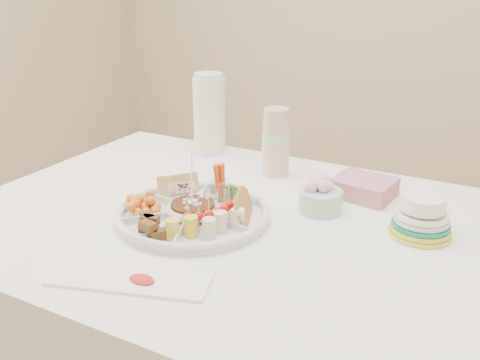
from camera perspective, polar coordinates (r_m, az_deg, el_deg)
The scene contains 15 objects.
dining_table at distance 1.54m, azimuth 1.31°, elevation -17.31°, with size 1.52×1.02×0.76m, color white.
party_tray at distance 1.35m, azimuth -5.03°, elevation -3.38°, with size 0.38×0.38×0.04m, color silver.
bean_dip at distance 1.34m, azimuth -5.04°, elevation -3.09°, with size 0.11×0.11×0.04m, color #44250B.
tortillas at distance 1.31m, azimuth 0.46°, elevation -2.92°, with size 0.11×0.11×0.06m, color olive, non-canonical shape.
carrot_cucumber at distance 1.42m, azimuth -1.44°, elevation -0.15°, with size 0.11×0.11×0.10m, color #D54913, non-canonical shape.
pita_raisins at distance 1.45m, azimuth -6.47°, elevation -0.58°, with size 0.11×0.11×0.06m, color tan, non-canonical shape.
cherries at distance 1.38m, azimuth -10.30°, elevation -2.46°, with size 0.11×0.11×0.04m, color gold, non-canonical shape.
granola_chunks at distance 1.26m, azimuth -9.16°, elevation -4.71°, with size 0.10×0.10×0.05m, color #4D3523, non-canonical shape.
banana_tomato at distance 1.22m, azimuth -3.39°, elevation -4.23°, with size 0.10×0.10×0.09m, color #CCCB7A, non-canonical shape.
cup_stack at distance 1.61m, azimuth 3.84°, elevation 4.46°, with size 0.08×0.08×0.23m, color white.
thermos at distance 1.81m, azimuth -3.29°, elevation 7.11°, with size 0.11×0.11×0.28m, color white.
flower_bowl at distance 1.40m, azimuth 8.62°, elevation -1.67°, with size 0.11×0.11×0.09m, color #9FC5B3.
napkin_stack at distance 1.52m, azimuth 13.10°, elevation -0.80°, with size 0.15×0.13×0.05m, color #BD7588.
plate_stack at distance 1.33m, azimuth 18.80°, elevation -3.78°, with size 0.15×0.15×0.09m, color yellow.
placemat at distance 1.13m, azimuth -11.63°, elevation -10.24°, with size 0.33×0.11×0.01m, color white.
Camera 1 is at (0.54, -1.07, 1.35)m, focal length 40.00 mm.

